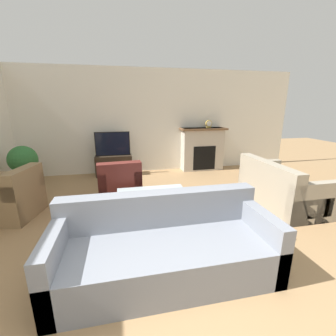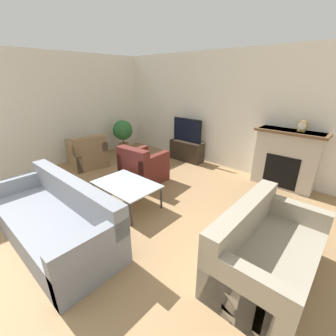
{
  "view_description": "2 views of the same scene",
  "coord_description": "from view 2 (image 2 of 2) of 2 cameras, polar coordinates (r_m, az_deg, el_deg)",
  "views": [
    {
      "loc": [
        -0.43,
        -0.88,
        1.76
      ],
      "look_at": [
        0.39,
        2.97,
        0.66
      ],
      "focal_mm": 24.0,
      "sensor_mm": 36.0,
      "label": 1
    },
    {
      "loc": [
        2.85,
        0.24,
        2.13
      ],
      "look_at": [
        0.57,
        2.81,
        0.73
      ],
      "focal_mm": 24.0,
      "sensor_mm": 36.0,
      "label": 2
    }
  ],
  "objects": [
    {
      "name": "wall_back",
      "position": [
        5.78,
        12.04,
        13.99
      ],
      "size": [
        8.91,
        0.06,
        2.7
      ],
      "color": "silver",
      "rests_on": "ground_plane"
    },
    {
      "name": "wall_left",
      "position": [
        6.34,
        -27.0,
        12.81
      ],
      "size": [
        0.06,
        8.19,
        2.7
      ],
      "color": "silver",
      "rests_on": "ground_plane"
    },
    {
      "name": "fireplace",
      "position": [
        5.09,
        27.74,
        2.27
      ],
      "size": [
        1.27,
        0.44,
        1.18
      ],
      "color": "#BCB2A3",
      "rests_on": "ground_plane"
    },
    {
      "name": "tv_stand",
      "position": [
        6.13,
        4.75,
        4.39
      ],
      "size": [
        0.92,
        0.36,
        0.53
      ],
      "color": "#2D2319",
      "rests_on": "ground_plane"
    },
    {
      "name": "tv",
      "position": [
        5.98,
        4.91,
        9.56
      ],
      "size": [
        0.86,
        0.06,
        0.61
      ],
      "color": "black",
      "rests_on": "tv_stand"
    },
    {
      "name": "couch_sectional",
      "position": [
        3.53,
        -26.61,
        -11.94
      ],
      "size": [
        2.26,
        0.9,
        0.82
      ],
      "color": "gray",
      "rests_on": "ground_plane"
    },
    {
      "name": "couch_loveseat",
      "position": [
        2.91,
        23.34,
        -19.26
      ],
      "size": [
        0.87,
        1.55,
        0.82
      ],
      "rotation": [
        0.0,
        0.0,
        1.57
      ],
      "color": "#9E937F",
      "rests_on": "ground_plane"
    },
    {
      "name": "armchair_by_window",
      "position": [
        6.04,
        -19.71,
        3.22
      ],
      "size": [
        1.02,
        0.95,
        0.82
      ],
      "rotation": [
        0.0,
        0.0,
        -1.78
      ],
      "color": "#8C704C",
      "rests_on": "ground_plane"
    },
    {
      "name": "armchair_accent",
      "position": [
        4.83,
        -6.37,
        -0.21
      ],
      "size": [
        0.81,
        0.89,
        0.82
      ],
      "rotation": [
        0.0,
        0.0,
        3.22
      ],
      "color": "#5B231E",
      "rests_on": "ground_plane"
    },
    {
      "name": "coffee_table",
      "position": [
        3.93,
        -10.53,
        -4.38
      ],
      "size": [
        1.09,
        0.75,
        0.43
      ],
      "color": "#333338",
      "rests_on": "ground_plane"
    },
    {
      "name": "potted_plant",
      "position": [
        6.8,
        -11.42,
        8.86
      ],
      "size": [
        0.57,
        0.57,
        0.96
      ],
      "color": "#AD704C",
      "rests_on": "ground_plane"
    },
    {
      "name": "mantel_clock",
      "position": [
        4.91,
        30.92,
        9.16
      ],
      "size": [
        0.17,
        0.07,
        0.2
      ],
      "color": "#B79338",
      "rests_on": "fireplace"
    }
  ]
}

